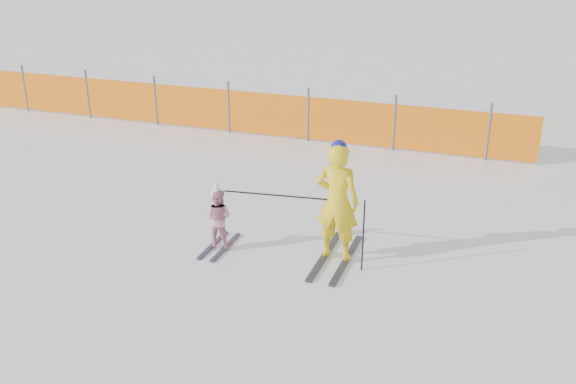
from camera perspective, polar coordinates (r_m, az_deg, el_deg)
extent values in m
plane|color=white|center=(9.46, -1.02, -6.70)|extent=(120.00, 120.00, 0.00)
cube|color=black|center=(9.74, 3.27, -5.68)|extent=(0.09, 1.62, 0.04)
cube|color=black|center=(9.67, 5.21, -5.99)|extent=(0.09, 1.62, 0.04)
imported|color=yellow|center=(9.31, 4.39, -0.87)|extent=(0.68, 0.47, 1.79)
sphere|color=navy|center=(9.02, 4.55, 3.94)|extent=(0.24, 0.24, 0.24)
cube|color=black|center=(10.13, -6.70, -4.70)|extent=(0.09, 0.99, 0.03)
cube|color=black|center=(10.04, -5.56, -4.90)|extent=(0.09, 0.99, 0.03)
imported|color=pink|center=(9.87, -6.25, -2.30)|extent=(0.47, 0.38, 0.94)
cone|color=white|center=(9.67, -6.37, 0.39)|extent=(0.19, 0.19, 0.24)
cylinder|color=black|center=(9.20, 6.70, -3.90)|extent=(0.02, 0.02, 1.10)
cylinder|color=black|center=(9.45, -1.09, -0.29)|extent=(1.57, 0.22, 0.02)
cylinder|color=#595960|center=(18.83, -22.34, 8.54)|extent=(0.06, 0.06, 1.25)
cylinder|color=#595960|center=(17.58, -17.36, 8.31)|extent=(0.06, 0.06, 1.25)
cylinder|color=#595960|center=(16.48, -11.69, 7.97)|extent=(0.06, 0.06, 1.25)
cylinder|color=#595960|center=(15.56, -5.29, 7.50)|extent=(0.06, 0.06, 1.25)
cylinder|color=#595960|center=(14.86, 1.80, 6.87)|extent=(0.06, 0.06, 1.25)
cylinder|color=#595960|center=(14.40, 9.44, 6.06)|extent=(0.06, 0.06, 1.25)
cylinder|color=#595960|center=(14.21, 17.40, 5.11)|extent=(0.06, 0.06, 1.25)
cube|color=orange|center=(16.24, -10.07, 7.61)|extent=(17.04, 0.03, 1.00)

